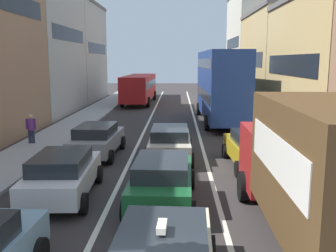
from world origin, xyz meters
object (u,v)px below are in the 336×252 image
wagon_left_lane_second (63,174)px  sedan_right_lane_behind_truck (254,148)px  removalist_box_truck (317,167)px  sedan_centre_lane_second (162,179)px  bus_mid_queue_primary (221,83)px  pedestrian_near_kerb (31,128)px  bus_far_queue_secondary (139,86)px  hatchback_centre_lane_third (170,142)px  sedan_left_lane_third (97,139)px

wagon_left_lane_second → sedan_right_lane_behind_truck: (6.91, 3.79, 0.00)m
removalist_box_truck → sedan_centre_lane_second: bearing=55.7°
removalist_box_truck → sedan_centre_lane_second: removalist_box_truck is taller
bus_mid_queue_primary → pedestrian_near_kerb: bearing=124.7°
wagon_left_lane_second → bus_far_queue_secondary: 27.40m
sedan_centre_lane_second → wagon_left_lane_second: bearing=83.1°
sedan_centre_lane_second → sedan_right_lane_behind_truck: 5.63m
hatchback_centre_lane_third → bus_far_queue_secondary: size_ratio=0.41×
wagon_left_lane_second → sedan_left_lane_third: size_ratio=1.00×
sedan_centre_lane_second → hatchback_centre_lane_third: same height
pedestrian_near_kerb → bus_far_queue_secondary: bearing=166.1°
removalist_box_truck → sedan_left_lane_third: bearing=40.0°
sedan_right_lane_behind_truck → removalist_box_truck: bearing=177.9°
removalist_box_truck → bus_far_queue_secondary: size_ratio=0.73×
wagon_left_lane_second → sedan_right_lane_behind_truck: same height
bus_mid_queue_primary → sedan_left_lane_third: bearing=144.1°
sedan_centre_lane_second → pedestrian_near_kerb: 10.80m
sedan_centre_lane_second → bus_mid_queue_primary: size_ratio=0.41×
removalist_box_truck → pedestrian_near_kerb: size_ratio=4.66×
wagon_left_lane_second → pedestrian_near_kerb: pedestrian_near_kerb is taller
sedan_centre_lane_second → pedestrian_near_kerb: size_ratio=2.62×
hatchback_centre_lane_third → sedan_left_lane_third: bearing=81.1°
removalist_box_truck → hatchback_centre_lane_third: (-3.62, 8.08, -1.18)m
wagon_left_lane_second → bus_far_queue_secondary: size_ratio=0.41×
hatchback_centre_lane_third → sedan_left_lane_third: same height
removalist_box_truck → wagon_left_lane_second: size_ratio=1.76×
hatchback_centre_lane_third → bus_far_queue_secondary: bearing=9.1°
sedan_right_lane_behind_truck → bus_far_queue_secondary: size_ratio=0.42×
removalist_box_truck → bus_mid_queue_primary: bearing=1.4°
sedan_centre_lane_second → sedan_left_lane_third: bearing=30.6°
sedan_left_lane_third → pedestrian_near_kerb: size_ratio=2.63×
sedan_right_lane_behind_truck → bus_mid_queue_primary: bearing=-2.3°
sedan_left_lane_third → bus_far_queue_secondary: (-0.22, 21.90, 0.96)m
removalist_box_truck → sedan_right_lane_behind_truck: (-0.10, 6.91, -1.18)m
bus_far_queue_secondary → removalist_box_truck: bearing=-165.1°
sedan_right_lane_behind_truck → bus_far_queue_secondary: 24.68m
pedestrian_near_kerb → sedan_centre_lane_second: bearing=38.3°
bus_mid_queue_primary → bus_far_queue_secondary: bus_mid_queue_primary is taller
sedan_centre_lane_second → bus_mid_queue_primary: (3.52, 15.88, 2.03)m
hatchback_centre_lane_third → removalist_box_truck: bearing=-156.0°
wagon_left_lane_second → bus_mid_queue_primary: bus_mid_queue_primary is taller
sedan_left_lane_third → sedan_right_lane_behind_truck: same height
removalist_box_truck → pedestrian_near_kerb: 15.33m
sedan_right_lane_behind_truck → sedan_left_lane_third: bearing=73.4°
sedan_centre_lane_second → bus_far_queue_secondary: bearing=8.9°
hatchback_centre_lane_third → sedan_right_lane_behind_truck: bearing=-108.4°
sedan_centre_lane_second → sedan_left_lane_third: (-3.29, 5.97, 0.00)m
sedan_left_lane_third → bus_far_queue_secondary: size_ratio=0.41×
sedan_left_lane_third → sedan_right_lane_behind_truck: size_ratio=0.99×
hatchback_centre_lane_third → bus_mid_queue_primary: bearing=-18.2°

